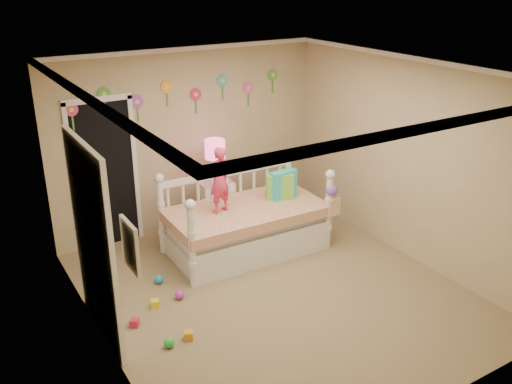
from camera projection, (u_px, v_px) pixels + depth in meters
floor at (275, 292)px, 6.56m from camera, size 4.00×4.50×0.01m
ceiling at (279, 71)px, 5.59m from camera, size 4.00×4.50×0.01m
back_wall at (189, 140)px, 7.85m from camera, size 4.00×0.01×2.60m
left_wall at (96, 232)px, 5.11m from camera, size 0.01×4.50×2.60m
right_wall at (408, 160)px, 7.04m from camera, size 0.01×4.50×2.60m
crown_molding at (279, 74)px, 5.60m from camera, size 4.00×4.50×0.06m
daybed at (246, 211)px, 7.33m from camera, size 2.13×1.18×1.14m
pillow_turquoise at (283, 184)px, 7.53m from camera, size 0.40×0.17×0.39m
pillow_lime at (280, 187)px, 7.51m from camera, size 0.39×0.27×0.35m
child at (219, 180)px, 7.01m from camera, size 0.36×0.28×0.87m
nightstand at (217, 207)px, 7.94m from camera, size 0.49×0.39×0.76m
table_lamp at (215, 154)px, 7.65m from camera, size 0.28×0.28×0.62m
closet_doorway at (105, 174)px, 7.34m from camera, size 0.90×0.04×2.07m
flower_decals at (182, 96)px, 7.56m from camera, size 3.40×0.02×0.50m
mirror_closet at (94, 243)px, 5.46m from camera, size 0.07×1.30×2.10m
wall_picture at (130, 246)px, 4.32m from camera, size 0.05×0.34×0.42m
hanging_bag at (332, 201)px, 7.33m from camera, size 0.20×0.16×0.36m
toy_scatter at (153, 309)px, 6.13m from camera, size 1.17×1.49×0.11m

